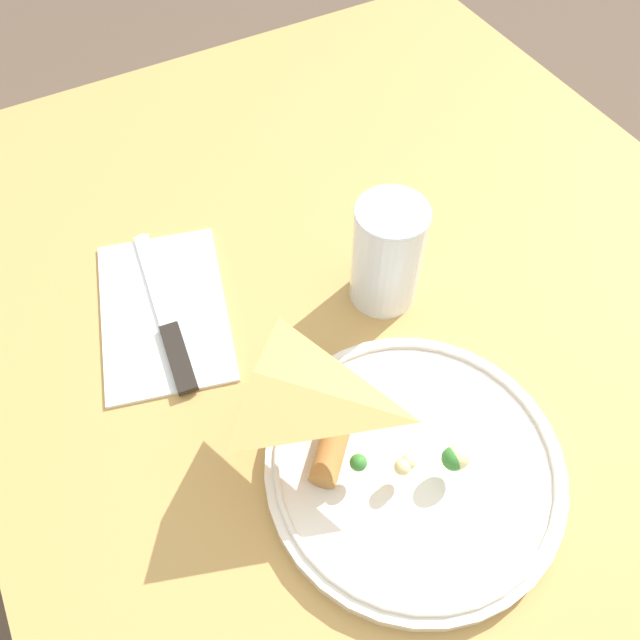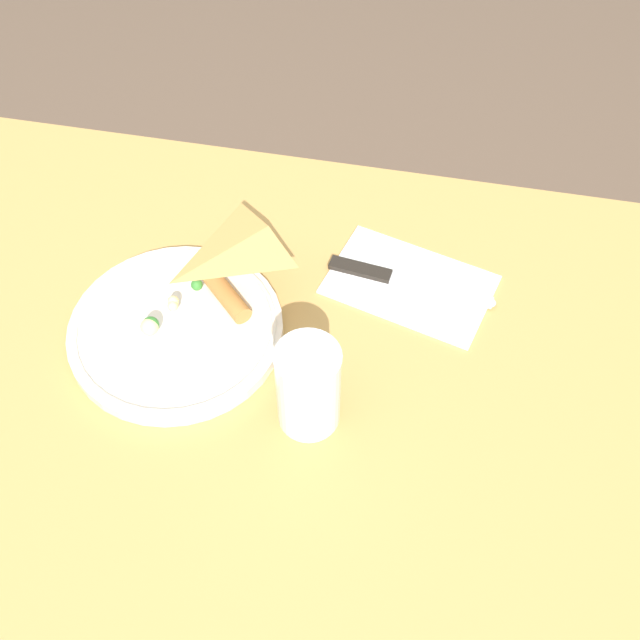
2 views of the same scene
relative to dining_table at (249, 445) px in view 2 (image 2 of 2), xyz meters
name	(u,v)px [view 2 (image 2 of 2)]	position (x,y,z in m)	size (l,w,h in m)	color
ground_plane	(273,606)	(0.00, 0.00, -0.64)	(6.00, 6.00, 0.00)	brown
dining_table	(249,445)	(0.00, 0.00, 0.00)	(1.18, 0.85, 0.74)	tan
plate_pizza	(177,327)	(-0.10, 0.08, 0.11)	(0.26, 0.26, 0.05)	silver
milk_glass	(307,392)	(0.08, 0.00, 0.16)	(0.07, 0.07, 0.12)	white
napkin_folded	(410,285)	(0.17, 0.21, 0.10)	(0.23, 0.18, 0.00)	white
butter_knife	(401,280)	(0.15, 0.21, 0.11)	(0.22, 0.05, 0.01)	black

